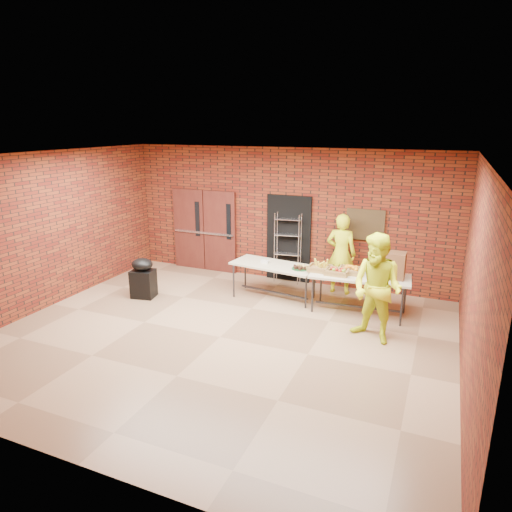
{
  "coord_description": "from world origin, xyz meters",
  "views": [
    {
      "loc": [
        3.53,
        -6.67,
        3.72
      ],
      "look_at": [
        0.12,
        1.4,
        1.17
      ],
      "focal_mm": 32.0,
      "sensor_mm": 36.0,
      "label": 1
    }
  ],
  "objects_px": {
    "wire_rack": "(288,248)",
    "volunteer_woman": "(341,254)",
    "table_left": "(274,267)",
    "table_right": "(360,278)",
    "covered_grill": "(143,278)",
    "volunteer_man": "(377,289)",
    "coffee_dispenser": "(395,265)"
  },
  "relations": [
    {
      "from": "volunteer_woman",
      "to": "table_right",
      "type": "bearing_deg",
      "value": 121.67
    },
    {
      "from": "covered_grill",
      "to": "volunteer_man",
      "type": "height_order",
      "value": "volunteer_man"
    },
    {
      "from": "table_left",
      "to": "table_right",
      "type": "bearing_deg",
      "value": 4.0
    },
    {
      "from": "volunteer_woman",
      "to": "volunteer_man",
      "type": "xyz_separation_m",
      "value": [
        1.11,
        -2.12,
        0.06
      ]
    },
    {
      "from": "table_left",
      "to": "volunteer_man",
      "type": "relative_size",
      "value": 1.01
    },
    {
      "from": "volunteer_man",
      "to": "volunteer_woman",
      "type": "bearing_deg",
      "value": 140.96
    },
    {
      "from": "wire_rack",
      "to": "table_right",
      "type": "bearing_deg",
      "value": -40.16
    },
    {
      "from": "covered_grill",
      "to": "wire_rack",
      "type": "bearing_deg",
      "value": 29.27
    },
    {
      "from": "volunteer_woman",
      "to": "volunteer_man",
      "type": "relative_size",
      "value": 0.94
    },
    {
      "from": "table_right",
      "to": "coffee_dispenser",
      "type": "distance_m",
      "value": 0.72
    },
    {
      "from": "table_right",
      "to": "volunteer_woman",
      "type": "xyz_separation_m",
      "value": [
        -0.62,
        1.01,
        0.18
      ]
    },
    {
      "from": "table_left",
      "to": "volunteer_man",
      "type": "bearing_deg",
      "value": -19.76
    },
    {
      "from": "table_left",
      "to": "table_right",
      "type": "distance_m",
      "value": 1.89
    },
    {
      "from": "wire_rack",
      "to": "table_left",
      "type": "bearing_deg",
      "value": -94.37
    },
    {
      "from": "wire_rack",
      "to": "volunteer_woman",
      "type": "height_order",
      "value": "volunteer_woman"
    },
    {
      "from": "table_right",
      "to": "covered_grill",
      "type": "distance_m",
      "value": 4.67
    },
    {
      "from": "wire_rack",
      "to": "table_right",
      "type": "distance_m",
      "value": 2.31
    },
    {
      "from": "wire_rack",
      "to": "volunteer_woman",
      "type": "bearing_deg",
      "value": -17.4
    },
    {
      "from": "volunteer_woman",
      "to": "covered_grill",
      "type": "bearing_deg",
      "value": 26.71
    },
    {
      "from": "covered_grill",
      "to": "volunteer_woman",
      "type": "bearing_deg",
      "value": 15.76
    },
    {
      "from": "table_right",
      "to": "volunteer_woman",
      "type": "bearing_deg",
      "value": 116.89
    },
    {
      "from": "wire_rack",
      "to": "volunteer_man",
      "type": "bearing_deg",
      "value": -51.8
    },
    {
      "from": "table_left",
      "to": "covered_grill",
      "type": "bearing_deg",
      "value": -150.07
    },
    {
      "from": "coffee_dispenser",
      "to": "table_right",
      "type": "bearing_deg",
      "value": -172.26
    },
    {
      "from": "wire_rack",
      "to": "volunteer_woman",
      "type": "relative_size",
      "value": 0.93
    },
    {
      "from": "wire_rack",
      "to": "table_right",
      "type": "relative_size",
      "value": 0.84
    },
    {
      "from": "wire_rack",
      "to": "table_left",
      "type": "distance_m",
      "value": 1.11
    },
    {
      "from": "wire_rack",
      "to": "covered_grill",
      "type": "distance_m",
      "value": 3.43
    },
    {
      "from": "table_left",
      "to": "table_right",
      "type": "xyz_separation_m",
      "value": [
        1.89,
        -0.12,
        0.03
      ]
    },
    {
      "from": "covered_grill",
      "to": "volunteer_man",
      "type": "relative_size",
      "value": 0.46
    },
    {
      "from": "table_right",
      "to": "volunteer_man",
      "type": "bearing_deg",
      "value": -70.89
    },
    {
      "from": "volunteer_woman",
      "to": "volunteer_man",
      "type": "distance_m",
      "value": 2.39
    }
  ]
}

